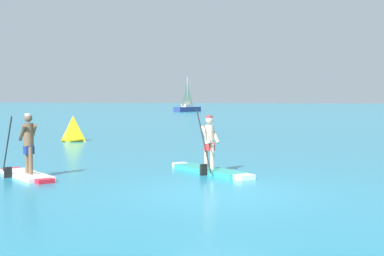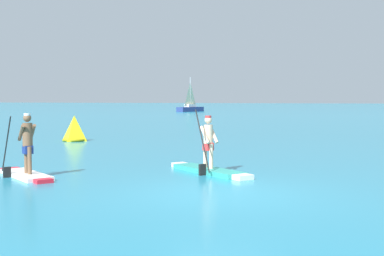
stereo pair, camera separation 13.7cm
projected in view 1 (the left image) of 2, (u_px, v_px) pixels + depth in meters
name	position (u px, v px, depth m)	size (l,w,h in m)	color
ground	(222.00, 193.00, 12.00)	(440.00, 440.00, 0.00)	teal
paddleboarder_near_left	(27.00, 164.00, 14.36)	(2.62, 2.13, 1.76)	white
paddleboarder_mid_center	(210.00, 163.00, 15.20)	(2.93, 2.53, 1.82)	teal
race_marker_buoy	(73.00, 130.00, 26.48)	(1.19, 1.19, 1.27)	yellow
sailboat_left_horizon	(187.00, 107.00, 85.37)	(3.29, 5.39, 5.49)	navy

